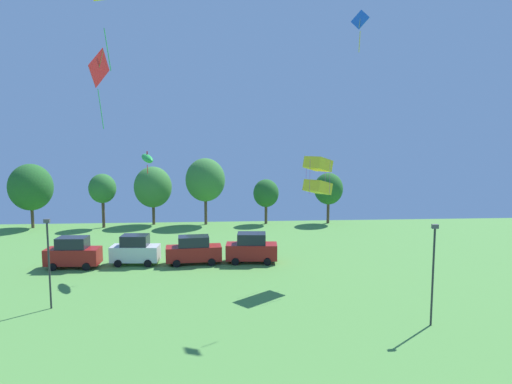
{
  "coord_description": "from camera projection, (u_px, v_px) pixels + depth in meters",
  "views": [
    {
      "loc": [
        0.22,
        0.49,
        10.73
      ],
      "look_at": [
        1.34,
        16.14,
        8.94
      ],
      "focal_mm": 32.0,
      "sensor_mm": 36.0,
      "label": 1
    }
  ],
  "objects": [
    {
      "name": "treeline_tree_0",
      "position": [
        31.0,
        187.0,
        55.32
      ],
      "size": [
        5.16,
        5.16,
        7.86
      ],
      "color": "brown",
      "rests_on": "ground"
    },
    {
      "name": "treeline_tree_4",
      "position": [
        266.0,
        193.0,
        58.26
      ],
      "size": [
        3.25,
        3.25,
        5.75
      ],
      "color": "brown",
      "rests_on": "ground"
    },
    {
      "name": "parked_car_rightmost_in_row",
      "position": [
        252.0,
        248.0,
        40.0
      ],
      "size": [
        4.59,
        2.37,
        2.63
      ],
      "rotation": [
        0.0,
        0.0,
        -0.08
      ],
      "color": "maroon",
      "rests_on": "ground"
    },
    {
      "name": "parked_car_leftmost",
      "position": [
        73.0,
        253.0,
        38.35
      ],
      "size": [
        4.49,
        2.15,
        2.63
      ],
      "rotation": [
        0.0,
        0.0,
        -0.04
      ],
      "color": "maroon",
      "rests_on": "ground"
    },
    {
      "name": "treeline_tree_2",
      "position": [
        153.0,
        187.0,
        57.61
      ],
      "size": [
        4.71,
        4.71,
        7.4
      ],
      "color": "brown",
      "rests_on": "ground"
    },
    {
      "name": "kite_flying_0",
      "position": [
        360.0,
        22.0,
        31.38
      ],
      "size": [
        1.04,
        1.07,
        2.92
      ],
      "color": "blue"
    },
    {
      "name": "parked_car_third_from_left",
      "position": [
        194.0,
        250.0,
        39.56
      ],
      "size": [
        4.9,
        2.3,
        2.45
      ],
      "rotation": [
        0.0,
        0.0,
        0.09
      ],
      "color": "maroon",
      "rests_on": "ground"
    },
    {
      "name": "kite_flying_3",
      "position": [
        94.0,
        18.0,
        28.85
      ],
      "size": [
        2.43,
        3.07,
        3.77
      ],
      "color": "yellow"
    },
    {
      "name": "treeline_tree_3",
      "position": [
        205.0,
        180.0,
        57.58
      ],
      "size": [
        4.98,
        4.98,
        8.45
      ],
      "color": "brown",
      "rests_on": "ground"
    },
    {
      "name": "kite_flying_4",
      "position": [
        318.0,
        176.0,
        34.38
      ],
      "size": [
        2.34,
        2.32,
        2.94
      ],
      "color": "yellow"
    },
    {
      "name": "treeline_tree_5",
      "position": [
        328.0,
        189.0,
        58.61
      ],
      "size": [
        3.7,
        3.7,
        6.53
      ],
      "color": "brown",
      "rests_on": "ground"
    },
    {
      "name": "treeline_tree_1",
      "position": [
        102.0,
        189.0,
        55.58
      ],
      "size": [
        3.26,
        3.26,
        6.64
      ],
      "color": "brown",
      "rests_on": "ground"
    },
    {
      "name": "parked_car_second_from_left",
      "position": [
        135.0,
        250.0,
        39.38
      ],
      "size": [
        4.18,
        2.19,
        2.59
      ],
      "rotation": [
        0.0,
        0.0,
        -0.07
      ],
      "color": "silver",
      "rests_on": "ground"
    },
    {
      "name": "light_post_0",
      "position": [
        49.0,
        258.0,
        28.81
      ],
      "size": [
        0.36,
        0.2,
        5.81
      ],
      "color": "#2D2D33",
      "rests_on": "ground"
    },
    {
      "name": "kite_flying_6",
      "position": [
        99.0,
        70.0,
        31.89
      ],
      "size": [
        0.81,
        2.71,
        5.6
      ],
      "color": "red"
    },
    {
      "name": "light_post_1",
      "position": [
        433.0,
        269.0,
        26.15
      ],
      "size": [
        0.36,
        0.2,
        5.96
      ],
      "color": "#2D2D33",
      "rests_on": "ground"
    },
    {
      "name": "kite_flying_5",
      "position": [
        147.0,
        158.0,
        37.01
      ],
      "size": [
        1.7,
        2.91,
        1.82
      ],
      "color": "green"
    }
  ]
}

